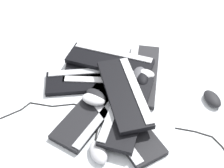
# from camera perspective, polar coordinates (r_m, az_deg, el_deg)

# --- Properties ---
(ground_plane) EXTENTS (3.20, 3.20, 0.00)m
(ground_plane) POSITION_cam_1_polar(r_m,az_deg,el_deg) (1.53, 0.82, -0.53)
(ground_plane) COLOR silver
(keyboard_0) EXTENTS (0.45, 0.17, 0.03)m
(keyboard_0) POSITION_cam_1_polar(r_m,az_deg,el_deg) (1.42, -3.38, -4.95)
(keyboard_0) COLOR black
(keyboard_0) RESTS_ON ground
(keyboard_1) EXTENTS (0.32, 0.46, 0.03)m
(keyboard_1) POSITION_cam_1_polar(r_m,az_deg,el_deg) (1.37, 2.14, -7.13)
(keyboard_1) COLOR black
(keyboard_1) RESTS_ON ground
(keyboard_2) EXTENTS (0.46, 0.32, 0.03)m
(keyboard_2) POSITION_cam_1_polar(r_m,az_deg,el_deg) (1.59, 5.42, 1.83)
(keyboard_2) COLOR #232326
(keyboard_2) RESTS_ON ground
(keyboard_3) EXTENTS (0.36, 0.45, 0.03)m
(keyboard_3) POSITION_cam_1_polar(r_m,az_deg,el_deg) (1.58, -0.80, 1.70)
(keyboard_3) COLOR black
(keyboard_3) RESTS_ON ground
(keyboard_4) EXTENTS (0.40, 0.43, 0.03)m
(keyboard_4) POSITION_cam_1_polar(r_m,az_deg,el_deg) (1.55, -3.91, 0.66)
(keyboard_4) COLOR black
(keyboard_4) RESTS_ON ground
(keyboard_5) EXTENTS (0.46, 0.28, 0.03)m
(keyboard_5) POSITION_cam_1_polar(r_m,az_deg,el_deg) (1.38, 2.75, -4.57)
(keyboard_5) COLOR black
(keyboard_5) RESTS_ON keyboard_1
(keyboard_6) EXTENTS (0.26, 0.46, 0.03)m
(keyboard_6) POSITION_cam_1_polar(r_m,az_deg,el_deg) (1.61, -0.38, 4.29)
(keyboard_6) COLOR black
(keyboard_6) RESTS_ON keyboard_3
(keyboard_7) EXTENTS (0.40, 0.43, 0.03)m
(keyboard_7) POSITION_cam_1_polar(r_m,az_deg,el_deg) (1.41, 2.25, -1.50)
(keyboard_7) COLOR black
(keyboard_7) RESTS_ON keyboard_5
(mouse_0) EXTENTS (0.13, 0.12, 0.04)m
(mouse_0) POSITION_cam_1_polar(r_m,az_deg,el_deg) (1.52, 5.41, 1.10)
(mouse_0) COLOR black
(mouse_0) RESTS_ON keyboard_2
(mouse_1) EXTENTS (0.09, 0.12, 0.04)m
(mouse_1) POSITION_cam_1_polar(r_m,az_deg,el_deg) (1.41, -3.36, -2.81)
(mouse_1) COLOR silver
(mouse_1) RESTS_ON keyboard_0
(mouse_2) EXTENTS (0.11, 0.13, 0.04)m
(mouse_2) POSITION_cam_1_polar(r_m,az_deg,el_deg) (1.28, -2.53, -12.41)
(mouse_2) COLOR #B7B7BC
(mouse_2) RESTS_ON ground
(mouse_3) EXTENTS (0.12, 0.13, 0.04)m
(mouse_3) POSITION_cam_1_polar(r_m,az_deg,el_deg) (1.53, 17.85, -2.60)
(mouse_3) COLOR black
(mouse_3) RESTS_ON ground
(mouse_4) EXTENTS (0.11, 0.13, 0.04)m
(mouse_4) POSITION_cam_1_polar(r_m,az_deg,el_deg) (1.54, 5.72, 1.82)
(mouse_4) COLOR silver
(mouse_4) RESTS_ON keyboard_2
(mouse_5) EXTENTS (0.09, 0.12, 0.04)m
(mouse_5) POSITION_cam_1_polar(r_m,az_deg,el_deg) (1.43, -2.96, -2.21)
(mouse_5) COLOR black
(mouse_5) RESTS_ON keyboard_0
(mouse_6) EXTENTS (0.13, 0.10, 0.04)m
(mouse_6) POSITION_cam_1_polar(r_m,az_deg,el_deg) (1.53, 4.98, 1.74)
(mouse_6) COLOR #4C4C51
(mouse_6) RESTS_ON keyboard_2
(cable_0) EXTENTS (0.29, 0.43, 0.01)m
(cable_0) POSITION_cam_1_polar(r_m,az_deg,el_deg) (1.44, -9.44, -4.96)
(cable_0) COLOR black
(cable_0) RESTS_ON ground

